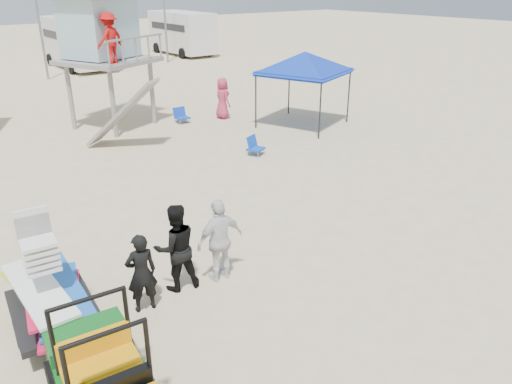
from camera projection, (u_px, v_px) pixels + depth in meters
ground at (335, 316)px, 9.05m from camera, size 140.00×140.00×0.00m
utility_cart at (103, 375)px, 6.60m from camera, size 1.35×2.38×1.73m
surf_trailer at (49, 292)px, 8.29m from camera, size 1.48×2.46×2.04m
man_left at (141, 273)px, 8.94m from camera, size 0.62×0.46×1.55m
man_mid at (176, 248)px, 9.56m from camera, size 0.98×0.84×1.78m
man_right at (220, 240)px, 9.86m from camera, size 1.03×0.44×1.75m
lifeguard_tower at (102, 33)px, 19.31m from camera, size 4.06×4.06×4.94m
canopy_blue at (305, 55)px, 19.76m from camera, size 3.85×3.85×3.39m
beach_chair_b at (254, 146)px, 17.28m from camera, size 0.70×0.77×0.64m
beach_chair_c at (181, 115)px, 21.12m from camera, size 0.55×0.59×0.64m
rv_mid_right at (76, 41)px, 33.55m from camera, size 2.64×7.00×3.25m
rv_far_right at (182, 31)px, 39.69m from camera, size 2.64×6.60×3.25m
light_pole_left at (37, 9)px, 28.82m from camera, size 0.14×0.14×8.00m
light_pole_right at (164, 4)px, 34.96m from camera, size 0.14×0.14×8.00m
distant_beachgoers at (64, 114)px, 19.34m from camera, size 12.11×4.37×1.75m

